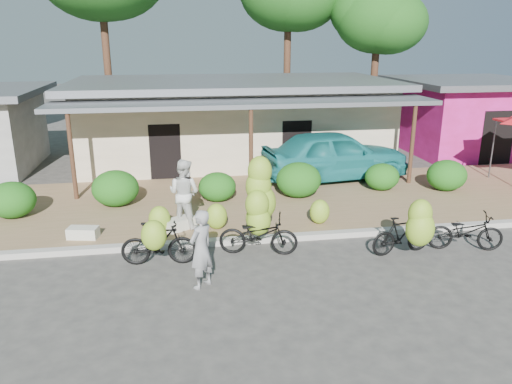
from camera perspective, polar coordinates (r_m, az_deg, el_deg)
ground at (r=11.13m, az=4.28°, el=-9.56°), size 100.00×100.00×0.00m
sidewalk at (r=15.64m, az=0.06°, el=-1.18°), size 60.00×6.00×0.12m
curb at (r=12.87m, az=2.23°, el=-5.30°), size 60.00×0.25×0.15m
shop_main at (r=20.97m, az=-2.59°, el=8.24°), size 13.00×8.50×3.35m
shop_pink at (r=24.56m, az=22.78°, el=8.14°), size 6.00×6.00×3.25m
tree_near_right at (r=26.14m, az=13.29°, el=18.93°), size 4.32×4.13×7.57m
hedge_0 at (r=15.62m, az=-26.16°, el=-0.82°), size 1.33×1.19×1.03m
hedge_1 at (r=15.58m, az=-15.77°, el=0.41°), size 1.40×1.26×1.09m
hedge_2 at (r=15.51m, az=-4.46°, el=0.59°), size 1.17×1.05×0.91m
hedge_3 at (r=15.90m, az=4.90°, el=1.40°), size 1.43×1.29×1.12m
hedge_4 at (r=17.12m, az=14.20°, el=1.69°), size 1.15×1.03×0.89m
hedge_5 at (r=17.71m, az=20.97°, el=1.79°), size 1.31×1.18×1.03m
bike_left at (r=11.51m, az=-11.14°, el=-5.65°), size 1.76×1.20×1.32m
bike_center at (r=12.06m, az=0.32°, el=-2.70°), size 1.99×1.36×2.30m
bike_right at (r=12.23m, az=17.10°, el=-4.21°), size 1.64×1.27×1.57m
bike_far_right at (r=13.25m, az=22.81°, el=-4.20°), size 1.90×1.05×0.94m
loose_banana_a at (r=13.29m, az=-10.97°, el=-3.04°), size 0.56×0.48×0.70m
loose_banana_b at (r=13.28m, az=-4.53°, el=-2.78°), size 0.56×0.48×0.70m
loose_banana_c at (r=13.72m, az=7.29°, el=-2.24°), size 0.55×0.46×0.68m
sack_near at (r=13.44m, az=-8.70°, el=-3.60°), size 0.93×0.80×0.30m
sack_far at (r=13.47m, az=-19.15°, el=-4.41°), size 0.81×0.53×0.28m
vendor at (r=10.37m, az=-6.29°, el=-6.51°), size 0.73×0.73×1.70m
bystander at (r=13.39m, az=-8.21°, el=-0.14°), size 1.14×1.08×1.86m
teal_van at (r=17.99m, az=9.00°, el=4.23°), size 5.48×2.81×1.79m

